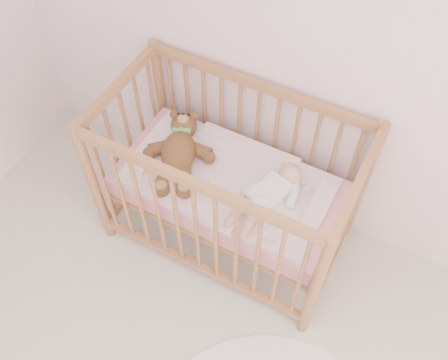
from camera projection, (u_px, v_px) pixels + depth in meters
The scene contains 6 objects.
wall_back at pixel (362, 44), 2.15m from camera, with size 4.00×0.02×2.70m, color white.
crib at pixel (228, 186), 2.75m from camera, with size 1.36×0.76×1.00m, color #A07044, non-canonical shape.
mattress at pixel (228, 188), 2.76m from camera, with size 1.22×0.62×0.13m, color pink.
blanket at pixel (228, 180), 2.70m from camera, with size 1.10×0.58×0.06m, color #F2A7B9, non-canonical shape.
baby at pixel (270, 193), 2.56m from camera, with size 0.27×0.56×0.13m, color white, non-canonical shape.
teddy_bear at pixel (179, 153), 2.71m from camera, with size 0.41×0.59×0.16m, color brown, non-canonical shape.
Camera 1 is at (0.29, 0.17, 2.74)m, focal length 40.00 mm.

